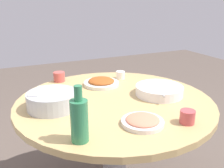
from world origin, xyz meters
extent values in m
cylinder|color=#99999E|center=(0.00, 0.00, 0.37)|extent=(0.15, 0.15, 0.68)
cylinder|color=tan|center=(0.00, 0.00, 0.72)|extent=(1.15, 1.15, 0.03)
cylinder|color=#B2B5BA|center=(-0.36, 0.03, 0.78)|extent=(0.27, 0.27, 0.09)
ellipsoid|color=white|center=(-0.36, 0.03, 0.79)|extent=(0.22, 0.22, 0.10)
cube|color=white|center=(-0.42, 0.07, 0.83)|extent=(0.13, 0.16, 0.01)
cylinder|color=white|center=(0.28, -0.05, 0.77)|extent=(0.29, 0.29, 0.06)
cylinder|color=black|center=(0.28, -0.05, 0.76)|extent=(0.25, 0.25, 0.04)
cylinder|color=silver|center=(0.28, -0.05, 0.79)|extent=(0.15, 0.29, 0.01)
cylinder|color=silver|center=(-0.01, -0.34, 0.75)|extent=(0.20, 0.20, 0.02)
ellipsoid|color=#D97C5D|center=(-0.01, -0.34, 0.76)|extent=(0.16, 0.16, 0.03)
cylinder|color=silver|center=(0.03, 0.27, 0.75)|extent=(0.24, 0.24, 0.02)
ellipsoid|color=#A04C1C|center=(0.03, 0.27, 0.77)|extent=(0.18, 0.18, 0.04)
cylinder|color=#2E7A4F|center=(-0.33, -0.35, 0.83)|extent=(0.07, 0.07, 0.18)
cylinder|color=#2E7A4F|center=(-0.33, -0.35, 0.95)|extent=(0.03, 0.03, 0.06)
cylinder|color=#BF484A|center=(0.18, -0.41, 0.77)|extent=(0.07, 0.07, 0.06)
cylinder|color=white|center=(0.21, 0.35, 0.77)|extent=(0.06, 0.06, 0.06)
cylinder|color=#CC504A|center=(-0.21, 0.48, 0.77)|extent=(0.08, 0.08, 0.07)
camera|label=1|loc=(-0.60, -1.25, 1.30)|focal=40.62mm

